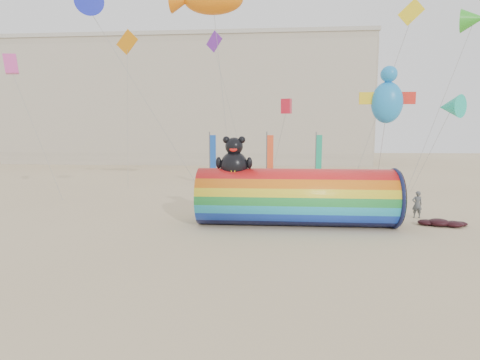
# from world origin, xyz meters

# --- Properties ---
(ground) EXTENTS (160.00, 160.00, 0.00)m
(ground) POSITION_xyz_m (0.00, 0.00, 0.00)
(ground) COLOR #CCB58C
(ground) RESTS_ON ground
(hotel_building) EXTENTS (60.40, 15.40, 20.60)m
(hotel_building) POSITION_xyz_m (-12.00, 45.95, 10.31)
(hotel_building) COLOR #B7AD99
(hotel_building) RESTS_ON ground
(windsock_assembly) EXTENTS (10.80, 3.29, 4.98)m
(windsock_assembly) POSITION_xyz_m (3.62, 0.81, 1.65)
(windsock_assembly) COLOR red
(windsock_assembly) RESTS_ON ground
(kite_handler) EXTENTS (0.60, 0.40, 1.63)m
(kite_handler) POSITION_xyz_m (11.04, 3.14, 0.82)
(kite_handler) COLOR #4D5154
(kite_handler) RESTS_ON ground
(fabric_bundle) EXTENTS (2.62, 1.35, 0.41)m
(fabric_bundle) POSITION_xyz_m (11.68, 1.19, 0.17)
(fabric_bundle) COLOR #350910
(fabric_bundle) RESTS_ON ground
(festival_banners) EXTENTS (10.80, 3.96, 5.20)m
(festival_banners) POSITION_xyz_m (1.96, 15.48, 2.64)
(festival_banners) COLOR #59595E
(festival_banners) RESTS_ON ground
(flying_kites) EXTENTS (30.50, 13.10, 9.31)m
(flying_kites) POSITION_xyz_m (2.15, 5.01, 11.41)
(flying_kites) COLOR orange
(flying_kites) RESTS_ON ground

